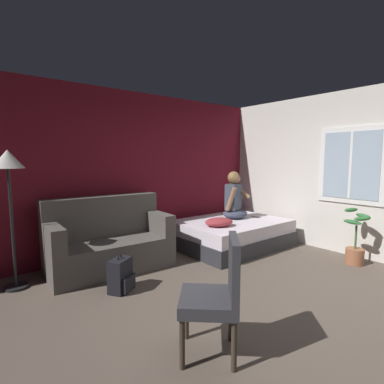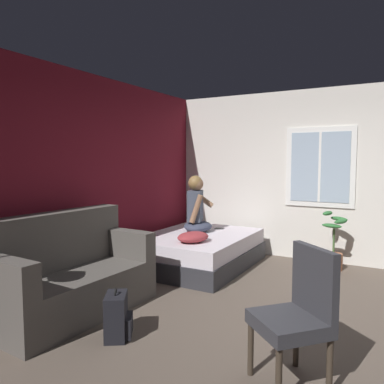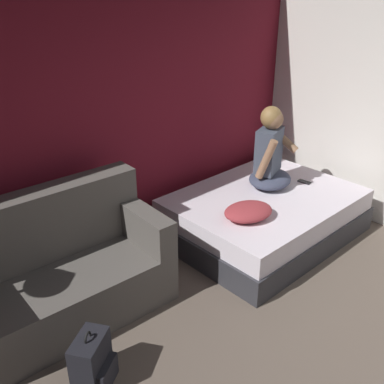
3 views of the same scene
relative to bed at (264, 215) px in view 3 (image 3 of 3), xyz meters
The scene contains 7 objects.
wall_back_accent 1.94m from the bed, 142.82° to the left, with size 9.83×0.16×2.70m, color maroon.
bed is the anchor object (origin of this frame).
couch 2.23m from the bed, behind, with size 1.74×0.90×1.04m.
person_seated 0.65m from the bed, 33.89° to the left, with size 0.63×0.58×0.88m.
backpack 2.44m from the bed, 169.03° to the right, with size 0.35×0.34×0.46m.
throw_pillow 0.63m from the bed, 159.14° to the right, with size 0.48×0.36×0.14m, color #993338.
cell_phone 0.62m from the bed, ahead, with size 0.07×0.14×0.01m, color black.
Camera 3 is at (-2.14, -0.62, 2.57)m, focal length 42.00 mm.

